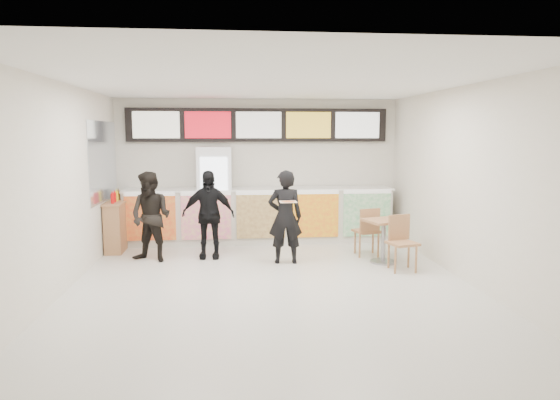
{
  "coord_description": "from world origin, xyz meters",
  "views": [
    {
      "loc": [
        -0.59,
        -7.24,
        2.26
      ],
      "look_at": [
        0.24,
        1.2,
        1.14
      ],
      "focal_mm": 32.0,
      "sensor_mm": 36.0,
      "label": 1
    }
  ],
  "objects": [
    {
      "name": "customer_left",
      "position": [
        -2.02,
        1.65,
        0.8
      ],
      "size": [
        0.96,
        0.87,
        1.61
      ],
      "primitive_type": "imported",
      "rotation": [
        0.0,
        0.0,
        -0.41
      ],
      "color": "black",
      "rests_on": "floor"
    },
    {
      "name": "ceiling",
      "position": [
        0.0,
        0.0,
        3.0
      ],
      "size": [
        7.0,
        7.0,
        0.0
      ],
      "primitive_type": "plane",
      "rotation": [
        3.14,
        0.0,
        0.0
      ],
      "color": "white",
      "rests_on": "wall_back"
    },
    {
      "name": "pizza_slice",
      "position": [
        0.34,
        0.85,
        1.16
      ],
      "size": [
        0.36,
        0.36,
        0.02
      ],
      "color": "beige",
      "rests_on": "customer_main"
    },
    {
      "name": "floor",
      "position": [
        0.0,
        0.0,
        0.0
      ],
      "size": [
        7.0,
        7.0,
        0.0
      ],
      "primitive_type": "plane",
      "color": "beige",
      "rests_on": "ground"
    },
    {
      "name": "mirror_panel",
      "position": [
        -2.99,
        2.45,
        1.75
      ],
      "size": [
        0.01,
        2.0,
        1.5
      ],
      "primitive_type": "cube",
      "color": "#B2B7BF",
      "rests_on": "wall_left"
    },
    {
      "name": "drinks_fridge",
      "position": [
        -0.93,
        3.11,
        1.0
      ],
      "size": [
        0.7,
        0.67,
        2.0
      ],
      "color": "white",
      "rests_on": "floor"
    },
    {
      "name": "menu_board",
      "position": [
        0.0,
        3.41,
        2.45
      ],
      "size": [
        5.5,
        0.14,
        0.7
      ],
      "color": "black",
      "rests_on": "wall_back"
    },
    {
      "name": "service_counter",
      "position": [
        0.0,
        3.09,
        0.57
      ],
      "size": [
        5.56,
        0.77,
        1.14
      ],
      "color": "silver",
      "rests_on": "floor"
    },
    {
      "name": "wall_left",
      "position": [
        -3.0,
        0.0,
        1.5
      ],
      "size": [
        0.0,
        7.0,
        7.0
      ],
      "primitive_type": "plane",
      "rotation": [
        1.57,
        0.0,
        1.57
      ],
      "color": "silver",
      "rests_on": "floor"
    },
    {
      "name": "wall_back",
      "position": [
        0.0,
        3.5,
        1.5
      ],
      "size": [
        6.0,
        0.0,
        6.0
      ],
      "primitive_type": "plane",
      "rotation": [
        1.57,
        0.0,
        0.0
      ],
      "color": "silver",
      "rests_on": "floor"
    },
    {
      "name": "condiment_ledge",
      "position": [
        -2.82,
        2.53,
        0.49
      ],
      "size": [
        0.35,
        0.86,
        1.15
      ],
      "color": "tan",
      "rests_on": "floor"
    },
    {
      "name": "customer_main",
      "position": [
        0.34,
        1.3,
        0.82
      ],
      "size": [
        0.61,
        0.42,
        1.64
      ],
      "primitive_type": "imported",
      "rotation": [
        0.0,
        0.0,
        3.1
      ],
      "color": "black",
      "rests_on": "floor"
    },
    {
      "name": "wall_right",
      "position": [
        3.0,
        0.0,
        1.5
      ],
      "size": [
        0.0,
        7.0,
        7.0
      ],
      "primitive_type": "plane",
      "rotation": [
        1.57,
        0.0,
        -1.57
      ],
      "color": "silver",
      "rests_on": "floor"
    },
    {
      "name": "cafe_table",
      "position": [
        2.07,
        1.15,
        0.53
      ],
      "size": [
        0.84,
        1.62,
        0.91
      ],
      "rotation": [
        0.0,
        0.0,
        0.28
      ],
      "color": "tan",
      "rests_on": "floor"
    },
    {
      "name": "customer_mid",
      "position": [
        -1.02,
        1.81,
        0.81
      ],
      "size": [
        0.97,
        0.45,
        1.61
      ],
      "primitive_type": "imported",
      "rotation": [
        0.0,
        0.0,
        -0.06
      ],
      "color": "black",
      "rests_on": "floor"
    }
  ]
}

